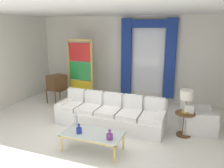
# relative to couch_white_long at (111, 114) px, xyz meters

# --- Properties ---
(ground_plane) EXTENTS (16.00, 16.00, 0.00)m
(ground_plane) POSITION_rel_couch_white_long_xyz_m (-0.15, -0.52, -0.31)
(ground_plane) COLOR white
(wall_rear) EXTENTS (8.00, 0.12, 3.00)m
(wall_rear) POSITION_rel_couch_white_long_xyz_m (-0.15, 2.54, 1.19)
(wall_rear) COLOR white
(wall_rear) RESTS_ON ground
(wall_left) EXTENTS (0.12, 7.00, 3.00)m
(wall_left) POSITION_rel_couch_white_long_xyz_m (-3.81, 0.08, 1.19)
(wall_left) COLOR white
(wall_left) RESTS_ON ground
(ceiling_slab) EXTENTS (8.00, 7.60, 0.04)m
(ceiling_slab) POSITION_rel_couch_white_long_xyz_m (-0.15, 0.28, 2.71)
(ceiling_slab) COLOR white
(curtained_window) EXTENTS (2.00, 0.17, 2.70)m
(curtained_window) POSITION_rel_couch_white_long_xyz_m (0.47, 2.37, 1.43)
(curtained_window) COLOR white
(curtained_window) RESTS_ON ground
(couch_white_long) EXTENTS (2.93, 0.97, 0.86)m
(couch_white_long) POSITION_rel_couch_white_long_xyz_m (0.00, 0.00, 0.00)
(couch_white_long) COLOR white
(couch_white_long) RESTS_ON ground
(coffee_table) EXTENTS (1.29, 0.63, 0.41)m
(coffee_table) POSITION_rel_couch_white_long_xyz_m (0.11, -1.40, 0.07)
(coffee_table) COLOR silver
(coffee_table) RESTS_ON ground
(bottle_blue_decanter) EXTENTS (0.13, 0.13, 0.22)m
(bottle_blue_decanter) POSITION_rel_couch_white_long_xyz_m (0.55, -1.52, 0.18)
(bottle_blue_decanter) COLOR #753384
(bottle_blue_decanter) RESTS_ON coffee_table
(bottle_crystal_tall) EXTENTS (0.12, 0.12, 0.22)m
(bottle_crystal_tall) POSITION_rel_couch_white_long_xyz_m (-0.16, -1.50, 0.18)
(bottle_crystal_tall) COLOR navy
(bottle_crystal_tall) RESTS_ON coffee_table
(bottle_amber_squat) EXTENTS (0.08, 0.08, 0.33)m
(bottle_amber_squat) POSITION_rel_couch_white_long_xyz_m (-0.42, -1.17, 0.24)
(bottle_amber_squat) COLOR silver
(bottle_amber_squat) RESTS_ON coffee_table
(vintage_tv) EXTENTS (0.67, 0.72, 1.35)m
(vintage_tv) POSITION_rel_couch_white_long_xyz_m (-2.41, 1.05, 0.42)
(vintage_tv) COLOR brown
(vintage_tv) RESTS_ON ground
(armchair_white) EXTENTS (0.96, 0.95, 0.80)m
(armchair_white) POSITION_rel_couch_white_long_xyz_m (2.17, 0.43, -0.02)
(armchair_white) COLOR white
(armchair_white) RESTS_ON ground
(stained_glass_divider) EXTENTS (0.95, 0.05, 2.20)m
(stained_glass_divider) POSITION_rel_couch_white_long_xyz_m (-1.75, 1.55, 0.75)
(stained_glass_divider) COLOR gold
(stained_glass_divider) RESTS_ON ground
(peacock_figurine) EXTENTS (0.44, 0.60, 0.50)m
(peacock_figurine) POSITION_rel_couch_white_long_xyz_m (-1.39, 1.10, -0.09)
(peacock_figurine) COLOR beige
(peacock_figurine) RESTS_ON ground
(round_side_table) EXTENTS (0.48, 0.48, 0.59)m
(round_side_table) POSITION_rel_couch_white_long_xyz_m (1.92, 0.03, 0.05)
(round_side_table) COLOR brown
(round_side_table) RESTS_ON ground
(table_lamp_brass) EXTENTS (0.32, 0.32, 0.57)m
(table_lamp_brass) POSITION_rel_couch_white_long_xyz_m (1.92, 0.03, 0.72)
(table_lamp_brass) COLOR #B29338
(table_lamp_brass) RESTS_ON round_side_table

